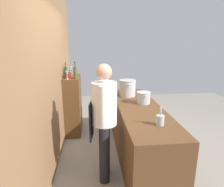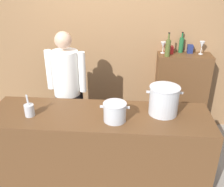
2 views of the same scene
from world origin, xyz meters
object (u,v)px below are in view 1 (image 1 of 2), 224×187
at_px(stockpot_small, 143,98).
at_px(spice_tin_red, 69,76).
at_px(chef, 104,115).
at_px(wine_glass_tall, 71,69).
at_px(wine_bottle_olive, 75,72).
at_px(wine_glass_short, 67,73).
at_px(utensil_crock, 160,120).
at_px(spice_tin_navy, 68,73).
at_px(stockpot_large, 128,88).
at_px(wine_bottle_green, 66,72).

height_order(stockpot_small, spice_tin_red, spice_tin_red).
height_order(chef, wine_glass_tall, chef).
bearing_deg(chef, wine_bottle_olive, -153.12).
bearing_deg(wine_glass_short, stockpot_small, -114.05).
distance_m(stockpot_small, utensil_crock, 0.92).
height_order(utensil_crock, spice_tin_navy, spice_tin_navy).
height_order(wine_glass_short, wine_glass_tall, wine_glass_tall).
height_order(chef, spice_tin_navy, chef).
distance_m(spice_tin_navy, spice_tin_red, 0.29).
bearing_deg(spice_tin_red, chef, -156.23).
xyz_separation_m(chef, wine_bottle_olive, (1.32, 0.47, 0.39)).
relative_size(stockpot_small, wine_glass_short, 1.88).
distance_m(stockpot_large, wine_glass_short, 1.20).
height_order(stockpot_small, wine_glass_tall, wine_glass_tall).
relative_size(stockpot_small, spice_tin_navy, 2.52).
height_order(utensil_crock, spice_tin_red, spice_tin_red).
distance_m(wine_glass_tall, spice_tin_red, 0.44).
distance_m(stockpot_large, wine_bottle_green, 1.30).
height_order(wine_glass_short, spice_tin_navy, wine_glass_short).
height_order(chef, wine_bottle_green, chef).
relative_size(wine_glass_short, wine_glass_tall, 0.88).
bearing_deg(spice_tin_navy, wine_bottle_green, 169.54).
bearing_deg(wine_bottle_olive, wine_glass_short, 107.54).
distance_m(stockpot_large, stockpot_small, 0.55).
relative_size(wine_bottle_green, spice_tin_red, 2.71).
relative_size(chef, wine_bottle_green, 5.65).
bearing_deg(stockpot_large, wine_glass_tall, 61.52).
distance_m(stockpot_small, spice_tin_navy, 1.73).
bearing_deg(spice_tin_red, utensil_crock, -141.17).
bearing_deg(wine_bottle_olive, wine_glass_tall, 16.13).
xyz_separation_m(wine_bottle_green, spice_tin_red, (-0.16, -0.08, -0.06)).
bearing_deg(wine_glass_tall, spice_tin_navy, 163.33).
bearing_deg(utensil_crock, wine_glass_short, 41.06).
distance_m(chef, stockpot_large, 1.31).
bearing_deg(chef, utensil_crock, 78.11).
bearing_deg(wine_glass_tall, utensil_crock, -147.43).
bearing_deg(wine_bottle_green, spice_tin_red, -154.94).
distance_m(chef, utensil_crock, 0.74).
height_order(wine_glass_short, spice_tin_red, wine_glass_short).
bearing_deg(spice_tin_red, wine_glass_tall, 1.06).
distance_m(wine_bottle_olive, spice_tin_navy, 0.39).
distance_m(wine_glass_short, wine_glass_tall, 0.54).
distance_m(chef, wine_glass_short, 1.47).
xyz_separation_m(wine_bottle_green, spice_tin_navy, (0.13, -0.02, -0.05)).
xyz_separation_m(chef, spice_tin_red, (1.38, 0.61, 0.32)).
xyz_separation_m(chef, wine_bottle_green, (1.54, 0.68, 0.38)).
bearing_deg(wine_glass_tall, wine_bottle_olive, -163.87).
bearing_deg(wine_glass_tall, stockpot_small, -130.38).
distance_m(wine_bottle_green, wine_bottle_olive, 0.30).
bearing_deg(wine_glass_short, stockpot_large, -94.30).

